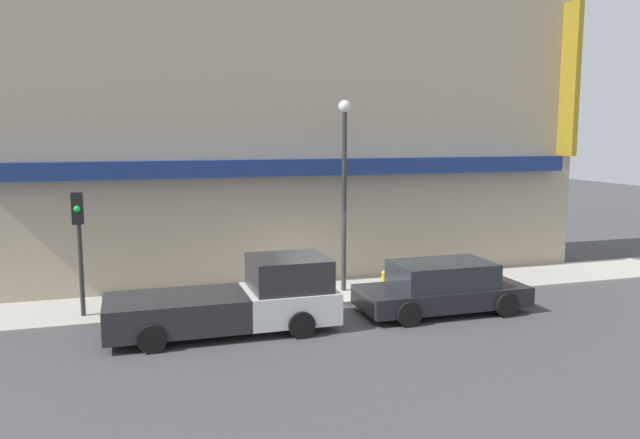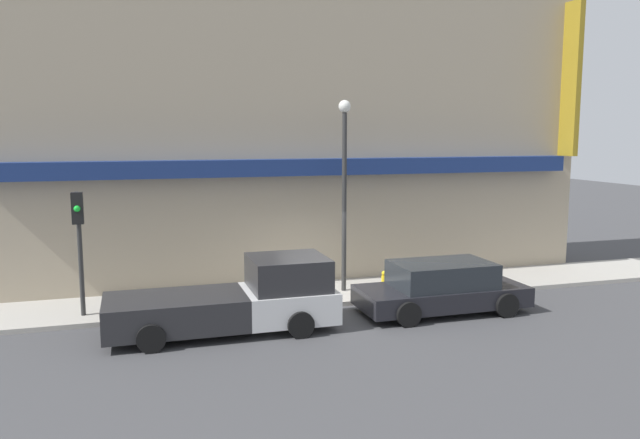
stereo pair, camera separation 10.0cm
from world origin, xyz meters
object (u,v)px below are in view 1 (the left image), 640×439
parked_car (442,288)px  fire_hydrant (384,282)px  street_lamp (344,173)px  traffic_light (79,231)px  pickup_truck (239,300)px

parked_car → fire_hydrant: size_ratio=6.83×
street_lamp → fire_hydrant: bearing=-31.0°
parked_car → fire_hydrant: bearing=117.3°
fire_hydrant → traffic_light: 8.54m
pickup_truck → fire_hydrant: (4.64, 1.88, -0.31)m
pickup_truck → street_lamp: (3.60, 2.51, 2.86)m
traffic_light → parked_car: bearing=-12.0°
pickup_truck → parked_car: size_ratio=1.21×
fire_hydrant → pickup_truck: bearing=-157.9°
parked_car → street_lamp: street_lamp is taller
pickup_truck → fire_hydrant: bearing=22.1°
pickup_truck → traffic_light: (-3.69, 1.95, 1.58)m
parked_car → traffic_light: 9.56m
parked_car → pickup_truck: bearing=-177.7°
parked_car → street_lamp: bearing=129.7°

